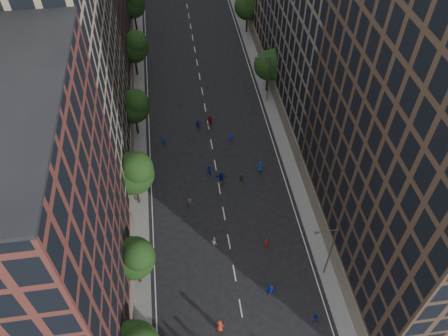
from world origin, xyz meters
TOP-DOWN VIEW (x-y plane):
  - ground at (0.00, 40.00)m, footprint 240.00×240.00m
  - sidewalk_left at (-12.00, 47.50)m, footprint 4.00×105.00m
  - sidewalk_right at (12.00, 47.50)m, footprint 4.00×105.00m
  - bldg_left_a at (-19.00, 11.00)m, footprint 14.00×22.00m
  - bldg_left_b at (-19.00, 35.00)m, footprint 14.00×26.00m
  - bldg_right_a at (19.00, 15.00)m, footprint 14.00×30.00m
  - bldg_right_b at (19.00, 44.00)m, footprint 14.00×28.00m
  - tree_left_1 at (-11.02, 13.86)m, footprint 4.80×4.80m
  - tree_left_2 at (-10.99, 25.83)m, footprint 5.60×5.60m
  - tree_left_3 at (-11.02, 39.85)m, footprint 5.00×5.00m
  - tree_left_4 at (-11.00, 55.84)m, footprint 5.40×5.40m
  - tree_left_5 at (-11.02, 71.86)m, footprint 4.80×4.80m
  - tree_right_a at (11.38, 47.85)m, footprint 5.00×5.00m
  - tree_right_b at (11.39, 67.85)m, footprint 5.20×5.20m
  - streetlamp_near at (10.37, 12.00)m, footprint 2.64×0.22m
  - streetlamp_far at (10.37, 45.00)m, footprint 2.64×0.22m
  - skater_2 at (7.74, 6.38)m, footprint 0.88×0.76m
  - skater_5 at (3.64, 10.31)m, footprint 1.64×0.75m
  - skater_6 at (-2.68, 6.94)m, footprint 1.10×0.94m
  - skater_7 at (4.48, 16.59)m, footprint 0.66×0.46m
  - skater_8 at (-1.92, 17.79)m, footprint 0.75×0.59m
  - skater_9 at (-4.37, 24.27)m, footprint 1.10×0.75m
  - skater_10 at (3.26, 27.64)m, footprint 1.01×0.56m
  - skater_11 at (0.42, 28.08)m, footprint 1.79×0.68m
  - skater_12 at (6.26, 29.42)m, footprint 0.94×0.67m
  - skater_13 at (-7.32, 36.94)m, footprint 0.65×0.45m
  - skater_14 at (-1.15, 29.83)m, footprint 1.03×0.92m
  - skater_15 at (2.94, 35.99)m, footprint 1.18×0.91m
  - skater_16 at (-1.66, 39.66)m, footprint 1.16×0.76m
  - skater_17 at (0.30, 40.40)m, footprint 1.78×0.58m

SIDE VIEW (x-z plane):
  - ground at x=0.00m, z-range 0.00..0.00m
  - sidewalk_left at x=-12.00m, z-range 0.00..0.15m
  - sidewalk_right at x=12.00m, z-range 0.00..0.15m
  - skater_8 at x=-1.92m, z-range 0.00..1.49m
  - skater_2 at x=7.74m, z-range 0.00..1.56m
  - skater_9 at x=-4.37m, z-range 0.00..1.57m
  - skater_15 at x=2.94m, z-range 0.00..1.61m
  - skater_10 at x=3.26m, z-range 0.00..1.62m
  - skater_5 at x=3.64m, z-range 0.00..1.70m
  - skater_13 at x=-7.32m, z-range 0.00..1.71m
  - skater_7 at x=4.48m, z-range 0.00..1.72m
  - skater_14 at x=-1.15m, z-range 0.00..1.76m
  - skater_12 at x=6.26m, z-range 0.00..1.81m
  - skater_16 at x=-1.66m, z-range 0.00..1.84m
  - skater_11 at x=0.42m, z-range 0.00..1.90m
  - skater_6 at x=-2.68m, z-range 0.00..1.92m
  - skater_17 at x=0.30m, z-range 0.00..1.92m
  - streetlamp_near at x=10.37m, z-range 0.64..9.70m
  - streetlamp_far at x=10.37m, z-range 0.64..9.70m
  - tree_left_1 at x=-11.02m, z-range 1.45..9.66m
  - tree_right_a at x=11.38m, z-range 1.43..9.83m
  - tree_left_5 at x=-11.02m, z-range 1.51..9.84m
  - tree_left_3 at x=-11.02m, z-range 1.53..10.11m
  - tree_right_b at x=11.39m, z-range 1.54..10.37m
  - tree_left_4 at x=-11.00m, z-range 1.56..10.63m
  - tree_left_2 at x=-10.99m, z-range 1.63..11.08m
  - bldg_left_a at x=-19.00m, z-range 0.00..30.00m
  - bldg_right_b at x=19.00m, z-range 0.00..33.00m
  - bldg_left_b at x=-19.00m, z-range 0.00..34.00m
  - bldg_right_a at x=19.00m, z-range 0.00..36.00m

